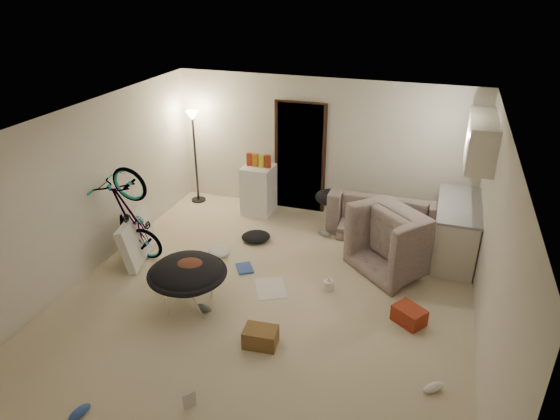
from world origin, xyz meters
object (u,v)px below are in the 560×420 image
(mini_fridge, at_px, (259,190))
(drink_case_b, at_px, (409,315))
(armchair, at_px, (406,244))
(tv_box, at_px, (137,238))
(saucer_chair, at_px, (188,279))
(kitchen_counter, at_px, (455,232))
(juicer, at_px, (328,284))
(sofa, at_px, (384,218))
(drink_case_a, at_px, (261,337))
(floor_lamp, at_px, (194,137))
(bicycle, at_px, (134,235))

(mini_fridge, bearing_deg, drink_case_b, -37.71)
(armchair, xyz_separation_m, tv_box, (-4.03, -1.08, -0.02))
(mini_fridge, relative_size, saucer_chair, 0.87)
(drink_case_b, bearing_deg, kitchen_counter, 110.77)
(tv_box, relative_size, drink_case_b, 2.73)
(tv_box, distance_m, juicer, 3.08)
(saucer_chair, bearing_deg, sofa, 53.76)
(drink_case_a, bearing_deg, drink_case_b, 25.81)
(kitchen_counter, relative_size, mini_fridge, 1.64)
(armchair, xyz_separation_m, mini_fridge, (-2.80, 1.08, 0.08))
(tv_box, bearing_deg, drink_case_a, -41.43)
(sofa, height_order, tv_box, tv_box)
(floor_lamp, height_order, mini_fridge, floor_lamp)
(armchair, bearing_deg, drink_case_b, 140.58)
(kitchen_counter, relative_size, drink_case_b, 3.84)
(sofa, xyz_separation_m, juicer, (-0.51, -1.99, -0.19))
(floor_lamp, bearing_deg, drink_case_b, -30.89)
(bicycle, distance_m, saucer_chair, 1.62)
(drink_case_a, distance_m, juicer, 1.49)
(floor_lamp, relative_size, tv_box, 1.70)
(mini_fridge, bearing_deg, sofa, -0.52)
(juicer, bearing_deg, floor_lamp, 145.32)
(saucer_chair, bearing_deg, bicycle, 148.78)
(mini_fridge, relative_size, tv_box, 0.86)
(tv_box, distance_m, drink_case_a, 2.89)
(sofa, height_order, mini_fridge, mini_fridge)
(bicycle, height_order, saucer_chair, bicycle)
(mini_fridge, distance_m, juicer, 2.81)
(floor_lamp, height_order, juicer, floor_lamp)
(drink_case_a, xyz_separation_m, drink_case_b, (1.67, 1.01, -0.00))
(tv_box, distance_m, drink_case_b, 4.25)
(mini_fridge, height_order, tv_box, mini_fridge)
(tv_box, xyz_separation_m, juicer, (3.07, 0.08, -0.27))
(drink_case_b, bearing_deg, floor_lamp, -175.80)
(armchair, height_order, drink_case_a, armchair)
(floor_lamp, bearing_deg, kitchen_counter, -7.66)
(mini_fridge, bearing_deg, armchair, -19.24)
(saucer_chair, distance_m, juicer, 1.99)
(saucer_chair, height_order, drink_case_a, saucer_chair)
(saucer_chair, relative_size, drink_case_a, 2.60)
(armchair, bearing_deg, bicycle, 58.26)
(drink_case_a, relative_size, juicer, 1.97)
(drink_case_b, bearing_deg, sofa, 140.48)
(bicycle, height_order, juicer, bicycle)
(sofa, distance_m, armchair, 1.09)
(saucer_chair, xyz_separation_m, drink_case_b, (2.85, 0.60, -0.33))
(floor_lamp, bearing_deg, tv_box, -87.47)
(drink_case_a, bearing_deg, tv_box, 147.37)
(sofa, distance_m, saucer_chair, 3.71)
(drink_case_b, bearing_deg, saucer_chair, -133.11)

